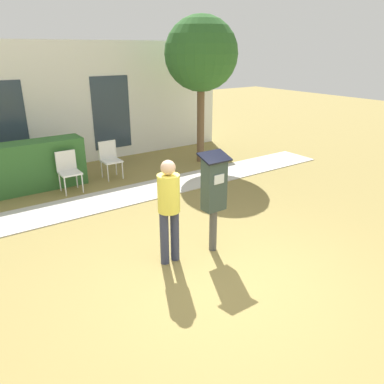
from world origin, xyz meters
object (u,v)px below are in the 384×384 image
(parking_meter, at_px, (214,190))
(outdoor_chair_left, at_px, (68,168))
(person_standing, at_px, (169,204))
(outdoor_chair_middle, at_px, (110,157))

(parking_meter, bearing_deg, outdoor_chair_left, 104.33)
(person_standing, xyz_separation_m, outdoor_chair_left, (-0.26, 3.82, -0.40))
(parking_meter, relative_size, outdoor_chair_left, 1.77)
(person_standing, height_order, outdoor_chair_middle, person_standing)
(outdoor_chair_middle, bearing_deg, outdoor_chair_left, -164.05)
(outdoor_chair_middle, bearing_deg, person_standing, -103.07)
(parking_meter, distance_m, outdoor_chair_middle, 4.30)
(parking_meter, height_order, outdoor_chair_middle, parking_meter)
(parking_meter, bearing_deg, person_standing, 172.56)
(outdoor_chair_left, bearing_deg, outdoor_chair_middle, 14.93)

